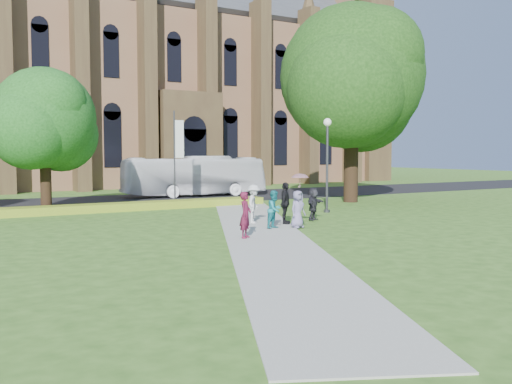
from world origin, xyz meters
TOP-DOWN VIEW (x-y plane):
  - ground at (0.00, 0.00)m, footprint 160.00×160.00m
  - road at (0.00, 20.00)m, footprint 160.00×10.00m
  - footpath at (0.00, 1.00)m, footprint 15.58×28.54m
  - flower_hedge at (-2.00, 13.20)m, footprint 18.00×1.40m
  - cathedral at (10.00, 39.73)m, footprint 52.60×18.25m
  - streetlamp at (7.50, 6.50)m, footprint 0.44×0.44m
  - large_tree at (13.00, 11.00)m, footprint 9.60×9.60m
  - street_tree_1 at (-6.00, 14.50)m, footprint 5.60×5.60m
  - banner_pole_0 at (2.11, 15.20)m, footprint 0.70×0.10m
  - tour_coach at (5.97, 20.88)m, footprint 11.09×3.13m
  - pedestrian_0 at (-1.25, 0.29)m, footprint 0.77×0.76m
  - pedestrian_1 at (1.24, 2.10)m, footprint 0.99×0.90m
  - pedestrian_2 at (1.39, 4.15)m, footprint 1.27×1.32m
  - pedestrian_3 at (2.49, 3.15)m, footprint 1.09×1.17m
  - pedestrian_4 at (2.24, 1.78)m, footprint 0.90×0.69m
  - pedestrian_5 at (4.53, 3.72)m, footprint 1.54×1.14m
  - parasol at (2.42, 1.88)m, footprint 0.90×0.90m

SIDE VIEW (x-z plane):
  - ground at x=0.00m, z-range 0.00..0.00m
  - road at x=0.00m, z-range 0.00..0.02m
  - footpath at x=0.00m, z-range 0.00..0.04m
  - flower_hedge at x=-2.00m, z-range 0.00..0.45m
  - pedestrian_5 at x=4.53m, z-range 0.04..1.65m
  - pedestrian_4 at x=2.24m, z-range 0.04..1.68m
  - pedestrian_1 at x=1.24m, z-range 0.04..1.70m
  - pedestrian_0 at x=-1.25m, z-range 0.04..1.84m
  - pedestrian_2 at x=1.39m, z-range 0.04..1.85m
  - pedestrian_3 at x=2.49m, z-range 0.04..1.97m
  - tour_coach at x=5.97m, z-range 0.02..3.08m
  - parasol at x=2.42m, z-range 1.68..2.33m
  - streetlamp at x=7.50m, z-range 0.68..5.92m
  - banner_pole_0 at x=2.11m, z-range 0.39..6.39m
  - street_tree_1 at x=-6.00m, z-range 1.20..9.25m
  - large_tree at x=13.00m, z-range 1.77..14.97m
  - cathedral at x=10.00m, z-range -1.02..26.98m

